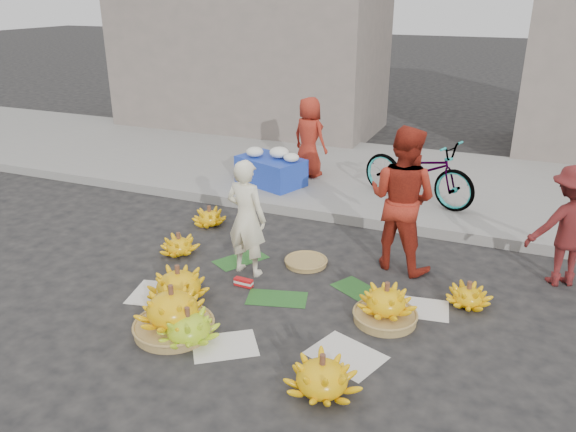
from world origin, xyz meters
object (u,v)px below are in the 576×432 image
at_px(banana_bunch_0, 178,284).
at_px(bicycle, 418,170).
at_px(flower_table, 271,169).
at_px(vendor_cream, 246,218).
at_px(banana_bunch_4, 386,305).

distance_m(banana_bunch_0, bicycle, 4.21).
distance_m(flower_table, bicycle, 2.40).
distance_m(banana_bunch_0, vendor_cream, 1.08).
height_order(banana_bunch_0, flower_table, flower_table).
relative_size(banana_bunch_0, banana_bunch_4, 1.09).
height_order(flower_table, bicycle, bicycle).
xyz_separation_m(banana_bunch_4, bicycle, (-0.32, 3.33, 0.42)).
xyz_separation_m(banana_bunch_4, flower_table, (-2.71, 3.23, 0.19)).
height_order(banana_bunch_0, bicycle, bicycle).
bearing_deg(vendor_cream, banana_bunch_0, 72.48).
relative_size(banana_bunch_0, bicycle, 0.37).
bearing_deg(vendor_cream, flower_table, -63.63).
bearing_deg(banana_bunch_4, banana_bunch_0, -168.73).
bearing_deg(flower_table, vendor_cream, -50.68).
xyz_separation_m(banana_bunch_0, bicycle, (1.84, 3.77, 0.42)).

